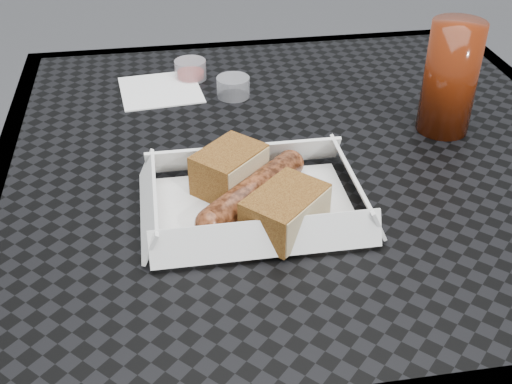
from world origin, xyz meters
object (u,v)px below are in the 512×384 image
food_tray (255,207)px  drink_glass (450,78)px  bratwurst (253,192)px  patio_table (302,199)px

food_tray → drink_glass: (0.28, 0.14, 0.07)m
bratwurst → patio_table: bearing=52.4°
patio_table → food_tray: bearing=-126.2°
patio_table → food_tray: food_tray is taller
bratwurst → food_tray: bearing=-74.8°
patio_table → drink_glass: bearing=8.2°
drink_glass → bratwurst: bearing=-153.9°
patio_table → food_tray: size_ratio=3.64×
patio_table → drink_glass: (0.20, 0.03, 0.15)m
patio_table → drink_glass: 0.25m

